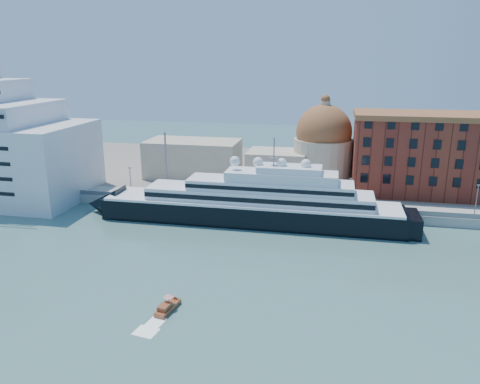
# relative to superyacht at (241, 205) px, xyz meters

# --- Properties ---
(ground) EXTENTS (400.00, 400.00, 0.00)m
(ground) POSITION_rel_superyacht_xyz_m (-3.21, -23.00, -4.38)
(ground) COLOR #3D6968
(ground) RESTS_ON ground
(quay) EXTENTS (180.00, 10.00, 2.50)m
(quay) POSITION_rel_superyacht_xyz_m (-3.21, 11.00, -3.13)
(quay) COLOR gray
(quay) RESTS_ON ground
(land) EXTENTS (260.00, 72.00, 2.00)m
(land) POSITION_rel_superyacht_xyz_m (-3.21, 52.00, -3.38)
(land) COLOR slate
(land) RESTS_ON ground
(quay_fence) EXTENTS (180.00, 0.10, 1.20)m
(quay_fence) POSITION_rel_superyacht_xyz_m (-3.21, 6.50, -1.28)
(quay_fence) COLOR slate
(quay_fence) RESTS_ON quay
(superyacht) EXTENTS (84.85, 11.76, 25.36)m
(superyacht) POSITION_rel_superyacht_xyz_m (0.00, 0.00, 0.00)
(superyacht) COLOR black
(superyacht) RESTS_ON ground
(service_barge) EXTENTS (10.97, 5.92, 2.35)m
(service_barge) POSITION_rel_superyacht_xyz_m (-54.88, -1.26, -3.70)
(service_barge) COLOR white
(service_barge) RESTS_ON ground
(water_taxi) EXTENTS (2.86, 6.03, 2.75)m
(water_taxi) POSITION_rel_superyacht_xyz_m (-3.20, -45.01, -3.72)
(water_taxi) COLOR maroon
(water_taxi) RESTS_ON ground
(warehouse) EXTENTS (43.00, 19.00, 23.25)m
(warehouse) POSITION_rel_superyacht_xyz_m (48.79, 29.00, 9.41)
(warehouse) COLOR maroon
(warehouse) RESTS_ON land
(church) EXTENTS (66.00, 18.00, 25.50)m
(church) POSITION_rel_superyacht_xyz_m (3.18, 34.72, 6.53)
(church) COLOR beige
(church) RESTS_ON land
(lamp_posts) EXTENTS (120.80, 2.40, 18.00)m
(lamp_posts) POSITION_rel_superyacht_xyz_m (-15.88, 9.27, 5.46)
(lamp_posts) COLOR slate
(lamp_posts) RESTS_ON quay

